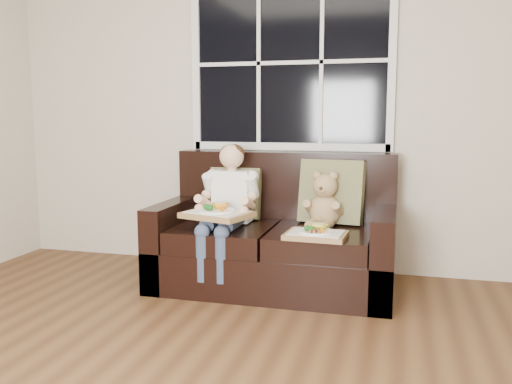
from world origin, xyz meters
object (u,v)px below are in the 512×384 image
(child, at_px, (228,198))
(tray_right, at_px, (316,234))
(loveseat, at_px, (276,243))
(teddy_bear, at_px, (325,204))
(tray_left, at_px, (217,213))

(child, distance_m, tray_right, 0.74)
(loveseat, xyz_separation_m, tray_right, (0.35, -0.36, 0.17))
(teddy_bear, bearing_deg, tray_left, -144.01)
(loveseat, xyz_separation_m, teddy_bear, (0.35, 0.04, 0.30))
(child, height_order, tray_right, child)
(teddy_bear, bearing_deg, loveseat, -165.80)
(teddy_bear, distance_m, tray_left, 0.78)
(loveseat, relative_size, teddy_bear, 4.14)
(teddy_bear, bearing_deg, tray_right, -81.90)
(loveseat, bearing_deg, tray_left, -136.11)
(tray_right, bearing_deg, child, 163.56)
(child, height_order, teddy_bear, child)
(teddy_bear, xyz_separation_m, tray_right, (-0.00, -0.40, -0.13))
(child, xyz_separation_m, tray_left, (-0.01, -0.21, -0.08))
(child, relative_size, tray_left, 1.76)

